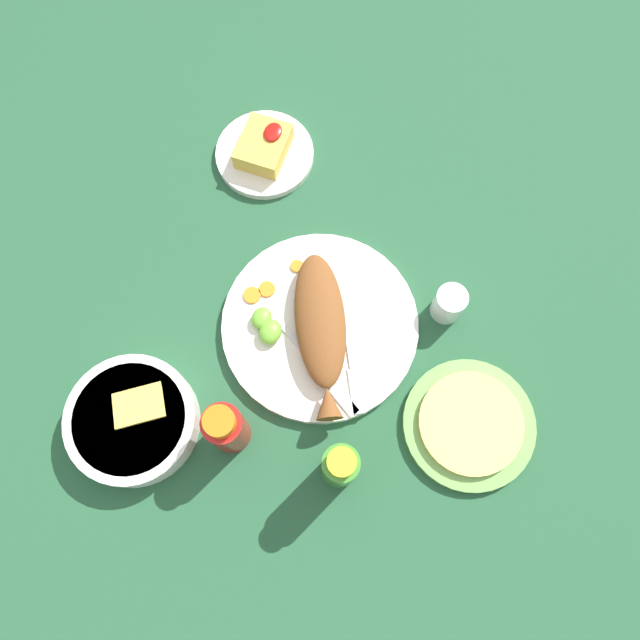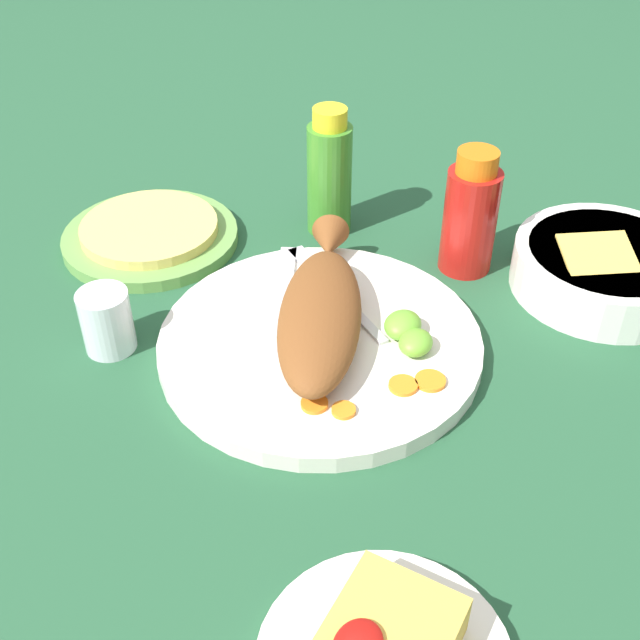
% 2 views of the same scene
% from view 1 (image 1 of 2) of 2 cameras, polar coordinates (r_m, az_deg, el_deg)
% --- Properties ---
extents(ground_plane, '(4.00, 4.00, 0.00)m').
position_cam_1_polar(ground_plane, '(1.00, -0.00, -0.65)').
color(ground_plane, '#235133').
extents(main_plate, '(0.31, 0.31, 0.02)m').
position_cam_1_polar(main_plate, '(0.99, -0.00, -0.50)').
color(main_plate, white).
rests_on(main_plate, ground_plane).
extents(fried_fish, '(0.26, 0.16, 0.05)m').
position_cam_1_polar(fried_fish, '(0.96, 0.07, -0.64)').
color(fried_fish, brown).
rests_on(fried_fish, main_plate).
extents(fork_near, '(0.17, 0.09, 0.00)m').
position_cam_1_polar(fork_near, '(0.97, 2.93, -3.94)').
color(fork_near, silver).
rests_on(fork_near, main_plate).
extents(fork_far, '(0.11, 0.16, 0.00)m').
position_cam_1_polar(fork_far, '(0.96, 0.21, -4.94)').
color(fork_far, silver).
rests_on(fork_far, main_plate).
extents(carrot_slice_near, '(0.02, 0.02, 0.00)m').
position_cam_1_polar(carrot_slice_near, '(1.01, -0.64, 4.76)').
color(carrot_slice_near, orange).
rests_on(carrot_slice_near, main_plate).
extents(carrot_slice_mid, '(0.02, 0.02, 0.00)m').
position_cam_1_polar(carrot_slice_mid, '(1.02, -2.12, 4.94)').
color(carrot_slice_mid, orange).
rests_on(carrot_slice_mid, main_plate).
extents(carrot_slice_far, '(0.03, 0.03, 0.00)m').
position_cam_1_polar(carrot_slice_far, '(1.00, -4.87, 2.83)').
color(carrot_slice_far, orange).
rests_on(carrot_slice_far, main_plate).
extents(carrot_slice_extra, '(0.03, 0.03, 0.00)m').
position_cam_1_polar(carrot_slice_extra, '(1.00, -6.22, 2.28)').
color(carrot_slice_extra, orange).
rests_on(carrot_slice_extra, main_plate).
extents(lime_wedge_main, '(0.04, 0.03, 0.02)m').
position_cam_1_polar(lime_wedge_main, '(0.98, -5.37, 0.17)').
color(lime_wedge_main, '#6BB233').
rests_on(lime_wedge_main, main_plate).
extents(lime_wedge_side, '(0.04, 0.03, 0.02)m').
position_cam_1_polar(lime_wedge_side, '(0.97, -4.58, -1.10)').
color(lime_wedge_side, '#6BB233').
rests_on(lime_wedge_side, main_plate).
extents(hot_sauce_bottle_red, '(0.06, 0.06, 0.14)m').
position_cam_1_polar(hot_sauce_bottle_red, '(0.91, -8.57, -9.75)').
color(hot_sauce_bottle_red, '#B21914').
rests_on(hot_sauce_bottle_red, ground_plane).
extents(hot_sauce_bottle_green, '(0.05, 0.05, 0.15)m').
position_cam_1_polar(hot_sauce_bottle_green, '(0.89, 1.83, -13.23)').
color(hot_sauce_bottle_green, '#3D8428').
rests_on(hot_sauce_bottle_green, ground_plane).
extents(salt_cup, '(0.05, 0.05, 0.06)m').
position_cam_1_polar(salt_cup, '(1.00, 11.65, 1.38)').
color(salt_cup, silver).
rests_on(salt_cup, ground_plane).
extents(side_plate_fries, '(0.17, 0.17, 0.01)m').
position_cam_1_polar(side_plate_fries, '(1.13, -5.07, 14.85)').
color(side_plate_fries, white).
rests_on(side_plate_fries, ground_plane).
extents(fries_pile, '(0.09, 0.08, 0.04)m').
position_cam_1_polar(fries_pile, '(1.11, -5.16, 15.58)').
color(fries_pile, gold).
rests_on(fries_pile, side_plate_fries).
extents(guacamole_bowl, '(0.19, 0.19, 0.06)m').
position_cam_1_polar(guacamole_bowl, '(0.98, -16.77, -8.76)').
color(guacamole_bowl, white).
rests_on(guacamole_bowl, ground_plane).
extents(tortilla_plate, '(0.20, 0.20, 0.01)m').
position_cam_1_polar(tortilla_plate, '(0.99, 13.45, -9.28)').
color(tortilla_plate, '#6B9E4C').
rests_on(tortilla_plate, ground_plane).
extents(tortilla_stack, '(0.16, 0.16, 0.01)m').
position_cam_1_polar(tortilla_stack, '(0.97, 13.62, -9.17)').
color(tortilla_stack, '#E0C666').
rests_on(tortilla_stack, tortilla_plate).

